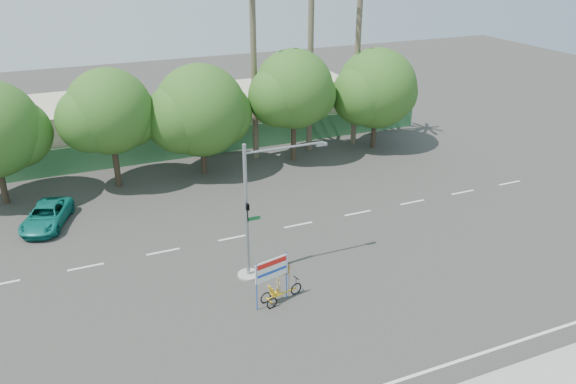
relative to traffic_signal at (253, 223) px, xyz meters
name	(u,v)px	position (x,y,z in m)	size (l,w,h in m)	color
ground	(329,308)	(2.20, -3.98, -2.92)	(120.00, 120.00, 0.00)	#33302D
fence	(204,143)	(2.20, 17.52, -1.92)	(38.00, 0.08, 2.00)	#336B3D
building_left	(62,129)	(-7.80, 22.02, -0.92)	(12.00, 8.00, 4.00)	beige
building_right	(279,107)	(10.20, 22.02, -1.12)	(14.00, 8.00, 3.60)	beige
tree_left	(109,114)	(-4.85, 14.02, 2.14)	(6.66, 5.60, 8.07)	#473828
tree_center	(200,113)	(1.14, 14.02, 1.55)	(7.62, 6.40, 7.85)	#473828
tree_right	(293,92)	(8.15, 14.02, 2.32)	(6.90, 5.80, 8.36)	#473828
tree_far_right	(376,91)	(15.15, 14.02, 1.73)	(7.38, 6.20, 7.94)	#473828
palm_tall	(311,14)	(10.20, 15.52, 7.55)	(3.73, 3.79, 17.45)	#70604C
palm_mid	(359,26)	(14.20, 15.52, 6.48)	(3.73, 3.79, 15.45)	#70604C
palm_short	(253,40)	(5.70, 15.52, 5.94)	(3.73, 3.79, 14.45)	#70604C
traffic_signal	(253,223)	(0.00, 0.00, 0.00)	(4.72, 1.10, 7.00)	gray
trike_billboard	(276,284)	(0.16, -2.61, -1.91)	(2.51, 0.91, 2.52)	black
pickup_truck	(47,216)	(-9.44, 9.69, -2.29)	(2.09, 4.53, 1.26)	#107369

